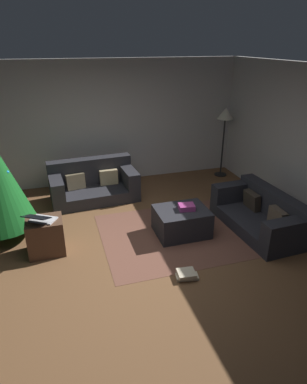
% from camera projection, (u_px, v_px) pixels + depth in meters
% --- Properties ---
extents(ground_plane, '(6.40, 6.40, 0.00)m').
position_uv_depth(ground_plane, '(136.00, 257.00, 4.95)').
color(ground_plane, brown).
extents(rear_partition, '(6.40, 0.12, 2.60)m').
position_uv_depth(rear_partition, '(99.00, 123.00, 7.15)').
color(rear_partition, '#BCB7B2').
rests_on(rear_partition, ground_plane).
extents(couch_left, '(1.72, 0.98, 0.76)m').
position_uv_depth(couch_left, '(93.00, 184.00, 6.71)').
color(couch_left, '#26262B').
rests_on(couch_left, ground_plane).
extents(couch_right, '(0.93, 1.75, 0.64)m').
position_uv_depth(couch_right, '(262.00, 214.00, 5.61)').
color(couch_right, '#26262B').
rests_on(couch_right, ground_plane).
extents(ottoman, '(0.84, 0.67, 0.44)m').
position_uv_depth(ottoman, '(182.00, 221.00, 5.47)').
color(ottoman, '#26262B').
rests_on(ottoman, ground_plane).
extents(gift_box, '(0.27, 0.23, 0.09)m').
position_uv_depth(gift_box, '(187.00, 207.00, 5.37)').
color(gift_box, '#B23F8C').
rests_on(gift_box, ottoman).
extents(tv_remote, '(0.13, 0.16, 0.02)m').
position_uv_depth(tv_remote, '(183.00, 210.00, 5.36)').
color(tv_remote, black).
rests_on(tv_remote, ottoman).
extents(side_table, '(0.52, 0.44, 0.54)m').
position_uv_depth(side_table, '(46.00, 236.00, 4.96)').
color(side_table, '#4C3323').
rests_on(side_table, ground_plane).
extents(laptop, '(0.50, 0.50, 0.17)m').
position_uv_depth(laptop, '(41.00, 219.00, 4.78)').
color(laptop, silver).
rests_on(laptop, side_table).
extents(book_stack, '(0.32, 0.24, 0.09)m').
position_uv_depth(book_stack, '(187.00, 275.00, 4.49)').
color(book_stack, beige).
rests_on(book_stack, ground_plane).
extents(corner_lamp, '(0.36, 0.36, 1.57)m').
position_uv_depth(corner_lamp, '(225.00, 119.00, 7.42)').
color(corner_lamp, black).
rests_on(corner_lamp, ground_plane).
extents(area_rug, '(2.60, 2.00, 0.01)m').
position_uv_depth(area_rug, '(181.00, 233.00, 5.56)').
color(area_rug, brown).
rests_on(area_rug, ground_plane).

